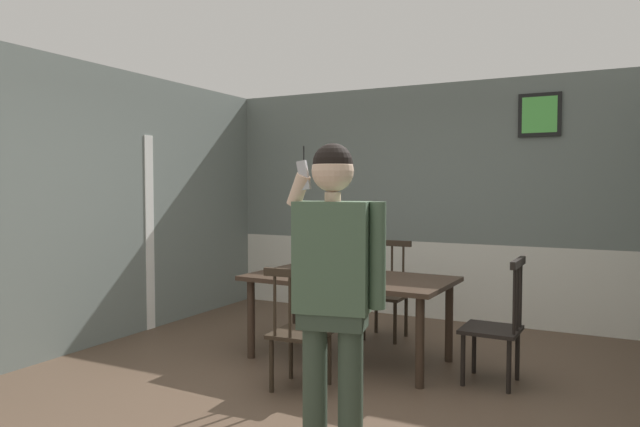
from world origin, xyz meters
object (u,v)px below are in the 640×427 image
Objects in this scene: chair_by_doorway at (496,325)px; chair_near_window at (299,331)px; person_figure at (334,278)px; dining_table at (349,286)px; chair_at_table_head at (387,292)px.

chair_near_window is at bearing 123.99° from chair_by_doorway.
chair_near_window is 1.34m from person_figure.
person_figure is at bearing -68.35° from dining_table.
chair_by_doorway is 1.56m from chair_at_table_head.
chair_by_doorway is (1.32, 0.82, 0.01)m from chair_near_window.
chair_at_table_head reaches higher than dining_table.
dining_table is at bearing 84.14° from chair_near_window.
person_figure reaches higher than chair_at_table_head.
dining_table is 1.02× the size of person_figure.
chair_at_table_head is (0.06, 1.75, 0.01)m from chair_near_window.
chair_by_doorway is 0.56× the size of person_figure.
dining_table is at bearing 88.30° from chair_at_table_head.
chair_near_window is 0.96× the size of chair_at_table_head.
chair_at_table_head is at bearing 84.05° from chair_near_window.
chair_near_window is at bearing -63.36° from person_figure.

